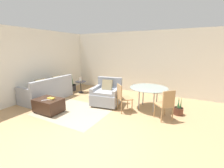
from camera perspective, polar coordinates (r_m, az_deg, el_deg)
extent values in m
plane|color=tan|center=(4.00, -9.82, -16.88)|extent=(20.00, 20.00, 0.00)
cube|color=white|center=(7.02, 9.86, 8.06)|extent=(12.00, 0.06, 2.75)
cube|color=white|center=(6.97, -24.98, 6.97)|extent=(0.06, 12.00, 2.75)
cube|color=tan|center=(5.13, -14.42, -10.01)|extent=(2.20, 1.74, 0.00)
cube|color=brown|center=(4.80, -18.67, -11.99)|extent=(2.16, 0.06, 0.00)
cube|color=brown|center=(5.02, -15.77, -10.63)|extent=(2.16, 0.06, 0.00)
cube|color=brown|center=(5.25, -13.14, -9.36)|extent=(2.16, 0.06, 0.00)
cube|color=brown|center=(5.50, -10.75, -8.18)|extent=(2.16, 0.06, 0.00)
cube|color=#999EA8|center=(6.55, -23.47, -3.64)|extent=(0.94, 1.91, 0.42)
cube|color=#999EA8|center=(6.13, -21.49, -0.15)|extent=(0.14, 1.91, 0.49)
cube|color=#999EA8|center=(7.04, -18.10, 0.80)|extent=(0.87, 0.12, 0.26)
cube|color=#999EA8|center=(5.98, -30.41, -2.57)|extent=(0.87, 0.12, 0.26)
cube|color=#8E7F5B|center=(6.63, -20.48, 1.20)|extent=(0.19, 0.40, 0.41)
cube|color=#8E7F5B|center=(6.16, -25.73, -0.17)|extent=(0.19, 0.40, 0.41)
cube|color=#999EA8|center=(5.44, -2.21, -5.36)|extent=(1.06, 1.03, 0.39)
cube|color=#999EA8|center=(5.33, -2.37, -2.97)|extent=(0.80, 0.87, 0.10)
cube|color=#999EA8|center=(5.66, -0.83, 0.11)|extent=(0.94, 0.26, 0.50)
cube|color=#999EA8|center=(5.51, -6.19, -1.97)|extent=(0.24, 0.83, 0.20)
cube|color=#999EA8|center=(5.22, 1.94, -2.75)|extent=(0.24, 0.83, 0.20)
cylinder|color=brown|center=(5.35, -7.54, -8.37)|extent=(0.05, 0.05, 0.06)
cylinder|color=brown|center=(5.07, 0.43, -9.51)|extent=(0.05, 0.05, 0.06)
cylinder|color=brown|center=(5.97, -4.39, -5.94)|extent=(0.05, 0.05, 0.06)
cylinder|color=brown|center=(5.73, 2.80, -6.80)|extent=(0.05, 0.05, 0.06)
cube|color=#8E7F5B|center=(5.41, -1.82, -0.34)|extent=(0.40, 0.27, 0.39)
cube|color=#382319|center=(5.24, -22.99, -7.36)|extent=(0.86, 0.61, 0.41)
cylinder|color=black|center=(5.47, -27.39, -9.47)|extent=(0.04, 0.04, 0.04)
cylinder|color=black|center=(4.90, -22.19, -11.55)|extent=(0.04, 0.04, 0.04)
cylinder|color=black|center=(5.74, -23.25, -7.97)|extent=(0.04, 0.04, 0.04)
cylinder|color=black|center=(5.20, -17.90, -9.71)|extent=(0.04, 0.04, 0.04)
cube|color=beige|center=(5.08, -22.33, -5.39)|extent=(0.21, 0.16, 0.02)
cube|color=gold|center=(5.08, -22.24, -5.06)|extent=(0.23, 0.14, 0.03)
cube|color=#B7B7BC|center=(5.08, -24.49, -5.67)|extent=(0.11, 0.16, 0.01)
cylinder|color=#333338|center=(7.57, -15.07, -1.34)|extent=(0.41, 0.41, 0.28)
cylinder|color=black|center=(7.54, -15.13, -0.39)|extent=(0.37, 0.37, 0.02)
cone|color=#387A42|center=(7.44, -14.94, 1.88)|extent=(0.05, 0.12, 0.60)
cone|color=#387A42|center=(7.51, -15.02, 1.54)|extent=(0.12, 0.05, 0.49)
cone|color=#387A42|center=(7.55, -15.33, 1.67)|extent=(0.07, 0.07, 0.51)
cone|color=#387A42|center=(7.49, -15.98, 1.97)|extent=(0.08, 0.10, 0.62)
cone|color=#387A42|center=(7.40, -15.69, 1.57)|extent=(0.11, 0.05, 0.55)
cylinder|color=black|center=(7.04, -11.88, 0.91)|extent=(0.47, 0.47, 0.02)
cylinder|color=black|center=(7.10, -11.78, -1.08)|extent=(0.04, 0.04, 0.49)
cylinder|color=black|center=(7.17, -11.69, -3.05)|extent=(0.26, 0.26, 0.02)
cube|color=#8C6647|center=(7.02, -11.93, 1.79)|extent=(0.17, 0.05, 0.20)
cube|color=#B2A893|center=(7.02, -11.96, 1.78)|extent=(0.14, 0.04, 0.18)
cube|color=#8C6647|center=(7.05, -11.78, 1.42)|extent=(0.02, 0.04, 0.10)
cylinder|color=#8C9E99|center=(5.16, 13.83, -1.38)|extent=(1.25, 1.25, 0.01)
cylinder|color=#99999E|center=(5.10, 10.27, -5.65)|extent=(0.04, 0.04, 0.72)
cylinder|color=#99999E|center=(4.99, 15.62, -6.38)|extent=(0.04, 0.04, 0.72)
cylinder|color=#99999E|center=(5.55, 11.81, -4.16)|extent=(0.04, 0.04, 0.72)
cylinder|color=#99999E|center=(5.44, 16.74, -4.80)|extent=(0.04, 0.04, 0.72)
cube|color=tan|center=(4.87, 4.92, -5.44)|extent=(0.59, 0.59, 0.03)
cube|color=tan|center=(4.74, 2.84, -2.93)|extent=(0.29, 0.29, 0.45)
cylinder|color=tan|center=(4.86, 7.65, -8.38)|extent=(0.03, 0.03, 0.42)
cylinder|color=tan|center=(5.17, 5.98, -6.99)|extent=(0.03, 0.03, 0.42)
cylinder|color=tan|center=(4.73, 3.64, -8.91)|extent=(0.03, 0.03, 0.42)
cylinder|color=tan|center=(5.05, 2.18, -7.44)|extent=(0.03, 0.03, 0.42)
cube|color=tan|center=(4.57, 19.14, -7.46)|extent=(0.59, 0.59, 0.03)
cube|color=tan|center=(4.35, 20.84, -5.30)|extent=(0.29, 0.29, 0.45)
cylinder|color=tan|center=(4.89, 19.42, -8.94)|extent=(0.03, 0.03, 0.42)
cylinder|color=tan|center=(4.69, 15.82, -9.63)|extent=(0.03, 0.03, 0.42)
cylinder|color=tan|center=(4.63, 22.08, -10.45)|extent=(0.03, 0.03, 0.42)
cylinder|color=tan|center=(4.42, 18.38, -11.27)|extent=(0.03, 0.03, 0.42)
cylinder|color=brown|center=(5.15, 23.91, -9.40)|extent=(0.29, 0.29, 0.22)
cylinder|color=black|center=(5.11, 24.02, -8.34)|extent=(0.26, 0.26, 0.02)
cone|color=#387A42|center=(5.05, 24.84, -6.30)|extent=(0.05, 0.07, 0.38)
cone|color=#387A42|center=(5.08, 24.10, -6.28)|extent=(0.08, 0.06, 0.35)
cone|color=#387A42|center=(5.02, 24.07, -6.42)|extent=(0.10, 0.07, 0.36)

